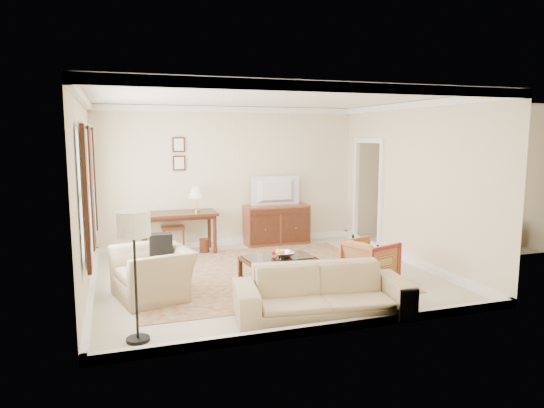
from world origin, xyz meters
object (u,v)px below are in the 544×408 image
sideboard (277,224)px  coffee_table (278,263)px  sofa (323,284)px  tv (277,182)px  striped_armchair (370,258)px  writing_desk (178,218)px  club_armchair (153,264)px

sideboard → coffee_table: (-0.92, -2.77, -0.06)m
coffee_table → sofa: bearing=-85.2°
tv → sofa: (-0.80, -4.16, -0.91)m
tv → coffee_table: tv is taller
striped_armchair → sofa: 1.84m
striped_armchair → sofa: (-1.38, -1.22, 0.07)m
sideboard → sofa: (-0.80, -4.18, 0.02)m
sideboard → sofa: 4.25m
writing_desk → striped_armchair: size_ratio=2.06×
sideboard → writing_desk: bearing=-175.1°
writing_desk → sofa: sofa is taller
writing_desk → striped_armchair: (2.67, -2.78, -0.34)m
coffee_table → sofa: (0.12, -1.40, 0.08)m
coffee_table → sideboard: bearing=71.7°
striped_armchair → coffee_table: bearing=64.5°
sideboard → striped_armchair: size_ratio=1.89×
coffee_table → club_armchair: (-1.88, 0.04, 0.13)m
club_armchair → tv: bearing=120.1°
sideboard → tv: tv is taller
writing_desk → coffee_table: (1.18, -2.59, -0.35)m
sideboard → club_armchair: club_armchair is taller
tv → striped_armchair: tv is taller
writing_desk → sofa: bearing=-72.1°
sideboard → sofa: bearing=-100.8°
club_armchair → sideboard: bearing=120.3°
striped_armchair → sofa: bearing=112.9°
coffee_table → striped_armchair: bearing=-6.9°
writing_desk → sideboard: sideboard is taller
sideboard → striped_armchair: sideboard is taller
tv → sofa: tv is taller
writing_desk → sofa: size_ratio=0.67×
writing_desk → sideboard: size_ratio=1.09×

